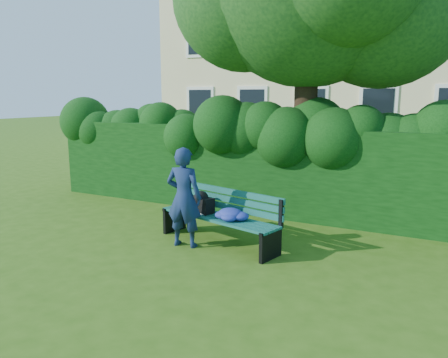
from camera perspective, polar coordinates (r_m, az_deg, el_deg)
The scene contains 5 objects.
ground at distance 7.54m, azimuth -2.12°, elevation -7.88°, with size 80.00×80.00×0.00m, color #325912.
apartment_building at distance 20.81m, azimuth 18.40°, elevation 20.18°, with size 16.00×8.08×12.00m.
hedge at distance 9.24m, azimuth 4.57°, elevation 1.34°, with size 10.00×1.00×1.80m.
park_bench at distance 7.20m, azimuth -0.57°, elevation -4.55°, with size 2.28×1.08×0.89m.
man_reading at distance 7.03m, azimuth -5.25°, elevation -2.41°, with size 0.59×0.39×1.62m, color navy.
Camera 1 is at (3.53, -6.21, 2.41)m, focal length 35.00 mm.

